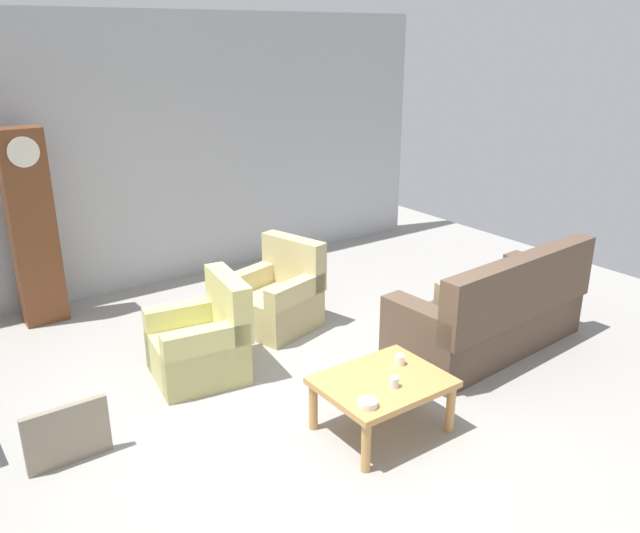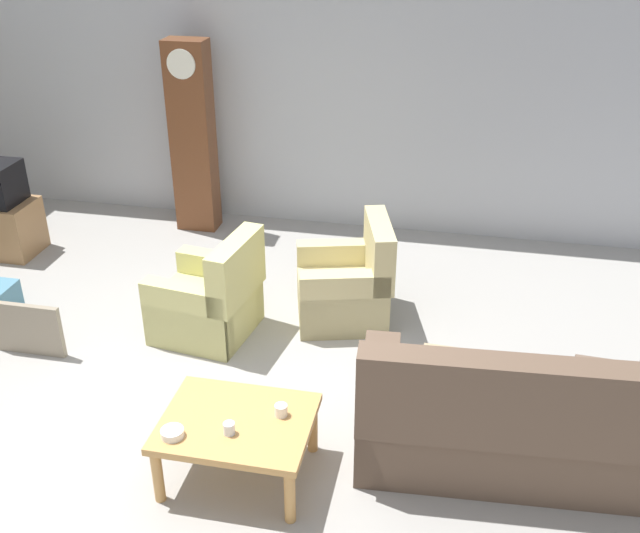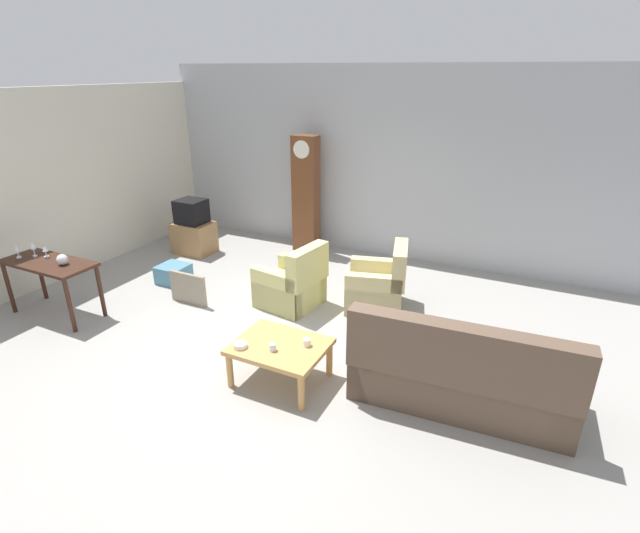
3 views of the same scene
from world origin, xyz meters
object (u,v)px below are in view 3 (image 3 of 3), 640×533
at_px(wine_glass_mid, 33,247).
at_px(wine_glass_short, 45,250).
at_px(cup_blue_rimmed, 273,347).
at_px(console_table_dark, 50,269).
at_px(tv_stand_cabinet, 194,238).
at_px(storage_box_blue, 174,274).
at_px(coffee_table_wood, 280,350).
at_px(glass_dome_cloche, 62,260).
at_px(cup_white_porcelain, 307,342).
at_px(grandfather_clock, 306,195).
at_px(wine_glass_tall, 17,249).
at_px(tv_crt, 191,211).
at_px(framed_picture_leaning, 188,289).
at_px(armchair_olive_far, 379,287).
at_px(bowl_white_stacked, 240,345).
at_px(couch_floral, 460,374).
at_px(armchair_olive_near, 292,285).

xyz_separation_m(wine_glass_mid, wine_glass_short, (0.16, 0.05, -0.03)).
relative_size(cup_blue_rimmed, wine_glass_short, 0.48).
height_order(console_table_dark, tv_stand_cabinet, console_table_dark).
bearing_deg(cup_blue_rimmed, wine_glass_short, 177.07).
xyz_separation_m(tv_stand_cabinet, storage_box_blue, (0.57, -1.19, -0.14)).
bearing_deg(wine_glass_mid, coffee_table_wood, -0.04).
distance_m(glass_dome_cloche, cup_white_porcelain, 3.50).
xyz_separation_m(grandfather_clock, wine_glass_tall, (-2.34, -3.81, -0.14)).
distance_m(tv_crt, framed_picture_leaning, 2.16).
xyz_separation_m(armchair_olive_far, cup_white_porcelain, (-0.09, -1.99, 0.18)).
height_order(tv_stand_cabinet, glass_dome_cloche, glass_dome_cloche).
relative_size(armchair_olive_far, framed_picture_leaning, 1.60).
distance_m(grandfather_clock, cup_blue_rimmed, 4.18).
bearing_deg(wine_glass_short, coffee_table_wood, -0.86).
distance_m(grandfather_clock, bowl_white_stacked, 4.16).
relative_size(couch_floral, tv_crt, 4.49).
xyz_separation_m(armchair_olive_far, tv_crt, (-3.73, 0.56, 0.47)).
bearing_deg(tv_stand_cabinet, bowl_white_stacked, -43.53).
bearing_deg(tv_stand_cabinet, grandfather_clock, 30.33).
relative_size(armchair_olive_far, wine_glass_mid, 4.65).
bearing_deg(coffee_table_wood, console_table_dark, -179.39).
bearing_deg(couch_floral, tv_stand_cabinet, 156.71).
bearing_deg(cup_blue_rimmed, cup_white_porcelain, 41.21).
relative_size(cup_white_porcelain, cup_blue_rimmed, 1.05).
xyz_separation_m(couch_floral, wine_glass_mid, (-5.58, -0.44, 0.56)).
relative_size(console_table_dark, storage_box_blue, 2.97).
distance_m(coffee_table_wood, console_table_dark, 3.51).
distance_m(armchair_olive_far, bowl_white_stacked, 2.43).
xyz_separation_m(couch_floral, wine_glass_short, (-5.42, -0.38, 0.53)).
relative_size(cup_blue_rimmed, wine_glass_tall, 0.40).
distance_m(armchair_olive_near, armchair_olive_far, 1.21).
bearing_deg(wine_glass_short, console_table_dark, -32.60).
height_order(couch_floral, wine_glass_mid, couch_floral).
distance_m(couch_floral, wine_glass_short, 5.46).
relative_size(glass_dome_cloche, bowl_white_stacked, 0.98).
height_order(armchair_olive_near, cup_blue_rimmed, armchair_olive_near).
relative_size(grandfather_clock, glass_dome_cloche, 14.70).
bearing_deg(wine_glass_short, grandfather_clock, 60.90).
relative_size(armchair_olive_near, cup_blue_rimmed, 11.61).
xyz_separation_m(coffee_table_wood, storage_box_blue, (-2.81, 1.47, -0.24)).
bearing_deg(armchair_olive_near, grandfather_clock, 112.58).
bearing_deg(storage_box_blue, framed_picture_leaning, -33.63).
distance_m(coffee_table_wood, cup_white_porcelain, 0.30).
xyz_separation_m(couch_floral, tv_crt, (-5.16, 2.22, 0.42)).
distance_m(grandfather_clock, glass_dome_cloche, 4.04).
bearing_deg(armchair_olive_far, cup_blue_rimmed, -99.11).
bearing_deg(grandfather_clock, bowl_white_stacked, -71.93).
relative_size(tv_crt, cup_white_porcelain, 5.79).
height_order(coffee_table_wood, glass_dome_cloche, glass_dome_cloche).
bearing_deg(wine_glass_short, wine_glass_tall, -150.60).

